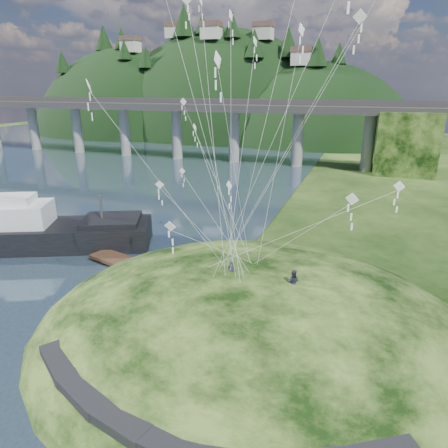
% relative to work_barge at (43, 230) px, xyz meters
% --- Properties ---
extents(ground, '(320.00, 320.00, 0.00)m').
position_rel_work_barge_xyz_m(ground, '(19.85, -10.18, -2.06)').
color(ground, black).
rests_on(ground, ground).
extents(grass_hill, '(36.00, 32.00, 13.00)m').
position_rel_work_barge_xyz_m(grass_hill, '(27.85, -8.18, -3.56)').
color(grass_hill, black).
rests_on(grass_hill, ground).
extents(footpath, '(22.29, 5.84, 0.83)m').
position_rel_work_barge_xyz_m(footpath, '(27.31, -19.93, 0.03)').
color(footpath, black).
rests_on(footpath, ground).
extents(bridge, '(160.00, 11.00, 15.00)m').
position_rel_work_barge_xyz_m(bridge, '(-6.61, 59.88, 7.65)').
color(bridge, '#2D2B2B').
rests_on(bridge, ground).
extents(far_ridge, '(153.00, 70.00, 94.50)m').
position_rel_work_barge_xyz_m(far_ridge, '(-23.73, 111.99, -9.50)').
color(far_ridge, black).
rests_on(far_ridge, ground).
extents(work_barge, '(24.04, 15.50, 8.22)m').
position_rel_work_barge_xyz_m(work_barge, '(0.00, 0.00, 0.00)').
color(work_barge, black).
rests_on(work_barge, ground).
extents(wooden_dock, '(15.35, 6.26, 1.09)m').
position_rel_work_barge_xyz_m(wooden_dock, '(15.02, -2.40, -1.58)').
color(wooden_dock, '#342115').
rests_on(wooden_dock, ground).
extents(kite_flyers, '(5.37, 0.77, 1.89)m').
position_rel_work_barge_xyz_m(kite_flyers, '(29.47, -8.58, 3.79)').
color(kite_flyers, '#292B37').
rests_on(kite_flyers, ground).
extents(kite_swarm, '(19.73, 16.13, 19.62)m').
position_rel_work_barge_xyz_m(kite_swarm, '(25.60, -7.56, 16.04)').
color(kite_swarm, white).
rests_on(kite_swarm, ground).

